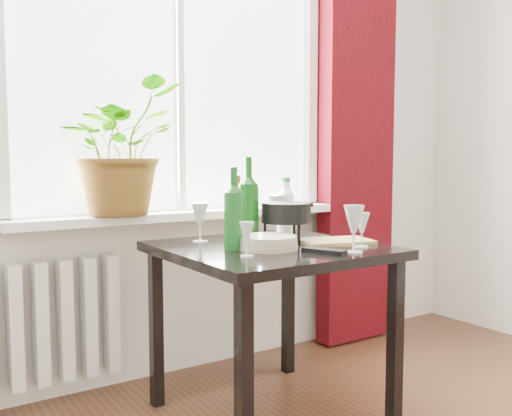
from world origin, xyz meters
TOP-DOWN VIEW (x-y plane):
  - window at (0.00, 2.22)m, footprint 1.72×0.08m
  - windowsill at (0.00, 2.15)m, footprint 1.72×0.20m
  - curtain at (1.12, 2.12)m, footprint 0.50×0.12m
  - radiator at (-0.75, 2.18)m, footprint 0.80×0.10m
  - table at (0.10, 1.55)m, footprint 0.85×0.85m
  - potted_plant at (-0.34, 2.12)m, footprint 0.73×0.70m
  - wine_bottle_left at (-0.09, 1.54)m, footprint 0.09×0.09m
  - wine_bottle_right at (0.08, 1.69)m, footprint 0.09×0.09m
  - bottle_amber at (0.15, 1.90)m, footprint 0.07×0.07m
  - cleaning_bottle at (0.35, 1.79)m, footprint 0.08×0.08m
  - wineglass_front_right at (0.26, 1.22)m, footprint 0.10×0.10m
  - wineglass_far_right at (0.38, 1.29)m, footprint 0.08×0.08m
  - wineglass_back_center at (0.30, 1.79)m, footprint 0.11×0.11m
  - wineglass_back_left at (-0.10, 1.79)m, footprint 0.09×0.09m
  - wineglass_front_left at (-0.13, 1.37)m, footprint 0.07×0.07m
  - plate_stack at (0.04, 1.48)m, footprint 0.28×0.28m
  - fondue_pot at (0.23, 1.62)m, footprint 0.30×0.28m
  - tv_remote at (0.15, 1.27)m, footprint 0.12×0.18m
  - cutting_board at (0.37, 1.45)m, footprint 0.34×0.26m

SIDE VIEW (x-z plane):
  - radiator at x=-0.75m, z-range 0.10..0.66m
  - table at x=0.10m, z-range 0.28..1.02m
  - cutting_board at x=0.37m, z-range 0.74..0.76m
  - tv_remote at x=0.15m, z-range 0.74..0.76m
  - plate_stack at x=0.04m, z-range 0.74..0.79m
  - wineglass_front_left at x=-0.13m, z-range 0.74..0.87m
  - wineglass_far_right at x=0.38m, z-range 0.74..0.89m
  - windowsill at x=0.00m, z-range 0.80..0.84m
  - fondue_pot at x=0.23m, z-range 0.74..0.91m
  - wineglass_back_left at x=-0.10m, z-range 0.74..0.92m
  - wineglass_front_right at x=0.26m, z-range 0.74..0.93m
  - wineglass_back_center at x=0.30m, z-range 0.74..0.94m
  - cleaning_bottle at x=0.35m, z-range 0.74..1.02m
  - bottle_amber at x=0.15m, z-range 0.74..1.03m
  - wine_bottle_left at x=-0.09m, z-range 0.74..1.08m
  - wine_bottle_right at x=0.08m, z-range 0.74..1.12m
  - potted_plant at x=-0.34m, z-range 0.84..1.46m
  - curtain at x=1.12m, z-range 0.01..2.58m
  - window at x=0.00m, z-range 0.79..2.41m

